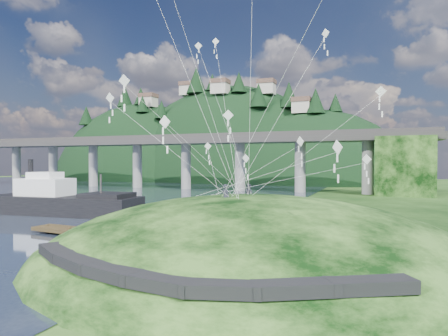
% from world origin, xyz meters
% --- Properties ---
extents(ground, '(320.00, 320.00, 0.00)m').
position_xyz_m(ground, '(0.00, 0.00, 0.00)').
color(ground, black).
rests_on(ground, ground).
extents(grass_hill, '(36.00, 32.00, 13.00)m').
position_xyz_m(grass_hill, '(8.00, 2.00, -1.50)').
color(grass_hill, black).
rests_on(grass_hill, ground).
extents(footpath, '(22.29, 5.84, 0.83)m').
position_xyz_m(footpath, '(7.46, -9.74, 2.08)').
color(footpath, black).
rests_on(footpath, ground).
extents(bridge, '(160.00, 11.00, 15.00)m').
position_xyz_m(bridge, '(-26.46, 70.07, 9.70)').
color(bridge, '#2D2B2B').
rests_on(bridge, ground).
extents(far_ridge, '(153.00, 70.00, 94.50)m').
position_xyz_m(far_ridge, '(-43.58, 122.17, -7.44)').
color(far_ridge, black).
rests_on(far_ridge, ground).
extents(work_barge, '(22.93, 7.84, 7.88)m').
position_xyz_m(work_barge, '(-25.18, 17.11, 1.98)').
color(work_barge, black).
rests_on(work_barge, ground).
extents(wooden_dock, '(15.51, 3.88, 1.10)m').
position_xyz_m(wooden_dock, '(-9.53, 4.96, 0.48)').
color(wooden_dock, '#322514').
rests_on(wooden_dock, ground).
extents(kite_flyers, '(1.41, 4.95, 1.97)m').
position_xyz_m(kite_flyers, '(6.51, 3.01, 5.79)').
color(kite_flyers, '#272834').
rests_on(kite_flyers, ground).
extents(kite_swarm, '(20.07, 16.78, 21.00)m').
position_xyz_m(kite_swarm, '(6.91, 2.77, 13.76)').
color(kite_swarm, white).
rests_on(kite_swarm, ground).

